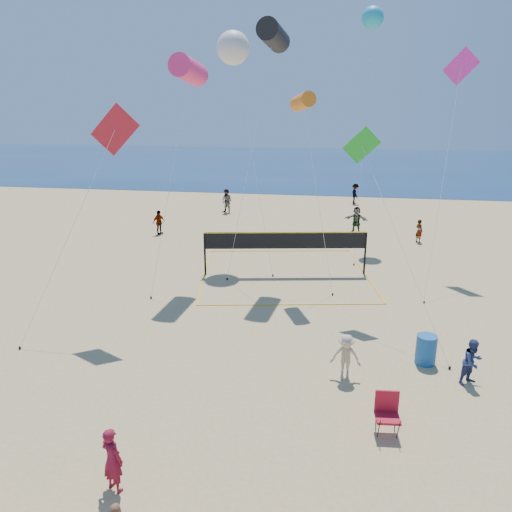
% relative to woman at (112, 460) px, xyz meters
% --- Properties ---
extents(ground, '(120.00, 120.00, 0.00)m').
position_rel_woman_xyz_m(ground, '(2.31, 1.25, -0.81)').
color(ground, tan).
rests_on(ground, ground).
extents(ocean, '(140.00, 50.00, 0.03)m').
position_rel_woman_xyz_m(ocean, '(2.31, 63.25, -0.79)').
color(ocean, navy).
rests_on(ocean, ground).
extents(woman, '(0.70, 0.59, 1.62)m').
position_rel_woman_xyz_m(woman, '(0.00, 0.00, 0.00)').
color(woman, maroon).
rests_on(woman, ground).
extents(bystander_a, '(0.92, 0.88, 1.50)m').
position_rel_woman_xyz_m(bystander_a, '(9.15, 6.09, -0.06)').
color(bystander_a, navy).
rests_on(bystander_a, ground).
extents(bystander_b, '(1.01, 0.62, 1.51)m').
position_rel_woman_xyz_m(bystander_b, '(5.24, 5.78, -0.05)').
color(bystander_b, tan).
rests_on(bystander_b, ground).
extents(far_person_0, '(0.84, 1.01, 1.61)m').
position_rel_woman_xyz_m(far_person_0, '(-6.96, 22.27, -0.00)').
color(far_person_0, gray).
rests_on(far_person_0, ground).
extents(far_person_1, '(1.70, 0.97, 1.74)m').
position_rel_woman_xyz_m(far_person_1, '(6.09, 24.94, 0.06)').
color(far_person_1, gray).
rests_on(far_person_1, ground).
extents(far_person_2, '(0.60, 0.63, 1.45)m').
position_rel_woman_xyz_m(far_person_2, '(9.93, 23.01, -0.08)').
color(far_person_2, gray).
rests_on(far_person_2, ground).
extents(far_person_3, '(1.12, 1.02, 1.89)m').
position_rel_woman_xyz_m(far_person_3, '(-3.92, 29.51, 0.14)').
color(far_person_3, gray).
rests_on(far_person_3, ground).
extents(far_person_4, '(0.91, 1.25, 1.73)m').
position_rel_woman_xyz_m(far_person_4, '(6.26, 35.03, 0.06)').
color(far_person_4, gray).
rests_on(far_person_4, ground).
extents(camp_chair, '(0.68, 0.82, 1.30)m').
position_rel_woman_xyz_m(camp_chair, '(6.31, 3.15, -0.14)').
color(camp_chair, '#AB1324').
rests_on(camp_chair, ground).
extents(trash_barrel, '(0.87, 0.87, 1.02)m').
position_rel_woman_xyz_m(trash_barrel, '(7.94, 7.17, -0.30)').
color(trash_barrel, '#175398').
rests_on(trash_barrel, ground).
extents(volleyball_net, '(9.74, 9.62, 2.24)m').
position_rel_woman_xyz_m(volleyball_net, '(2.24, 15.54, 0.72)').
color(volleyball_net, black).
rests_on(volleyball_net, ground).
extents(kite_0, '(1.78, 4.90, 10.58)m').
position_rel_woman_xyz_m(kite_0, '(-2.25, 14.74, 9.08)').
color(kite_0, '#F42D75').
rests_on(kite_0, ground).
extents(kite_1, '(2.68, 3.19, 12.12)m').
position_rel_woman_xyz_m(kite_1, '(1.47, 16.04, 10.62)').
color(kite_1, black).
rests_on(kite_1, ground).
extents(kite_2, '(2.38, 2.20, 8.97)m').
position_rel_woman_xyz_m(kite_2, '(3.04, 14.21, 7.70)').
color(kite_2, orange).
rests_on(kite_2, ground).
extents(kite_3, '(3.81, 3.52, 8.50)m').
position_rel_woman_xyz_m(kite_3, '(-3.61, 9.03, 6.44)').
color(kite_3, red).
rests_on(kite_3, ground).
extents(kite_4, '(3.91, 5.34, 7.62)m').
position_rel_woman_xyz_m(kite_4, '(5.78, 11.72, 5.64)').
color(kite_4, green).
rests_on(kite_4, ground).
extents(kite_5, '(2.58, 6.93, 11.11)m').
position_rel_woman_xyz_m(kite_5, '(10.40, 18.70, 8.87)').
color(kite_5, '#DF2AAF').
rests_on(kite_5, ground).
extents(kite_6, '(3.90, 5.20, 12.11)m').
position_rel_woman_xyz_m(kite_6, '(-1.09, 19.14, 10.42)').
color(kite_6, silver).
rests_on(kite_6, ground).
extents(kite_7, '(1.42, 7.73, 13.96)m').
position_rel_woman_xyz_m(kite_7, '(6.30, 24.53, 12.49)').
color(kite_7, '#1DA6CA').
rests_on(kite_7, ground).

